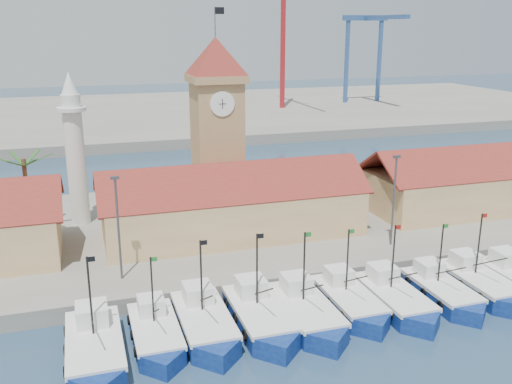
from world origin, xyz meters
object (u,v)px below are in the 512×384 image
object	(u,v)px
boat_0	(95,351)
clock_tower	(217,124)
minaret	(75,149)
boat_5	(350,303)

from	to	relation	value
boat_0	clock_tower	xyz separation A→B (m)	(14.70, 23.98, 11.15)
boat_0	clock_tower	size ratio (longest dim) A/B	0.46
boat_0	minaret	xyz separation A→B (m)	(-0.30, 25.98, 8.92)
boat_5	clock_tower	world-z (taller)	clock_tower
clock_tower	boat_5	bearing A→B (deg)	-76.81
boat_0	minaret	bearing A→B (deg)	90.67
minaret	boat_5	bearing A→B (deg)	-50.52
clock_tower	minaret	size ratio (longest dim) A/B	1.39
boat_5	boat_0	bearing A→B (deg)	-176.23
boat_5	minaret	world-z (taller)	minaret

